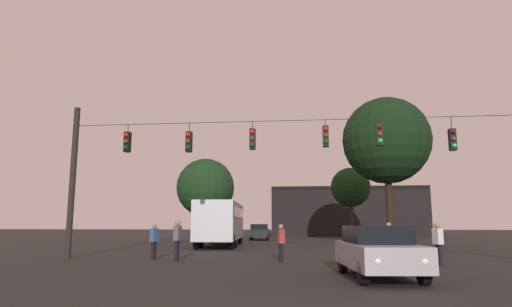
% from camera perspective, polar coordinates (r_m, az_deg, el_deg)
% --- Properties ---
extents(ground_plane, '(168.00, 168.00, 0.00)m').
position_cam_1_polar(ground_plane, '(30.63, 5.24, -12.18)').
color(ground_plane, black).
rests_on(ground_plane, ground).
extents(overhead_signal_span, '(20.73, 0.44, 7.10)m').
position_cam_1_polar(overhead_signal_span, '(19.31, 4.32, -1.41)').
color(overhead_signal_span, black).
rests_on(overhead_signal_span, ground).
extents(city_bus, '(3.38, 11.17, 3.00)m').
position_cam_1_polar(city_bus, '(31.35, -4.60, -8.71)').
color(city_bus, '#B7BCC6').
rests_on(city_bus, ground).
extents(car_near_right, '(2.18, 4.46, 1.52)m').
position_cam_1_polar(car_near_right, '(13.50, 15.80, -12.27)').
color(car_near_right, '#99999E').
rests_on(car_near_right, ground).
extents(car_far_left, '(2.01, 4.41, 1.52)m').
position_cam_1_polar(car_far_left, '(42.47, 0.45, -10.32)').
color(car_far_left, black).
rests_on(car_far_left, ground).
extents(pedestrian_crossing_left, '(0.35, 0.42, 1.58)m').
position_cam_1_polar(pedestrian_crossing_left, '(19.99, -13.34, -11.02)').
color(pedestrian_crossing_left, black).
rests_on(pedestrian_crossing_left, ground).
extents(pedestrian_crossing_center, '(0.34, 0.42, 1.55)m').
position_cam_1_polar(pedestrian_crossing_center, '(18.23, 3.34, -11.49)').
color(pedestrian_crossing_center, black).
rests_on(pedestrian_crossing_center, ground).
extents(pedestrian_crossing_right, '(0.32, 0.41, 1.64)m').
position_cam_1_polar(pedestrian_crossing_right, '(20.52, 17.25, -10.70)').
color(pedestrian_crossing_right, black).
rests_on(pedestrian_crossing_right, ground).
extents(pedestrian_near_bus, '(0.28, 0.39, 1.73)m').
position_cam_1_polar(pedestrian_near_bus, '(19.20, -10.38, -10.91)').
color(pedestrian_near_bus, black).
rests_on(pedestrian_near_bus, ground).
extents(pedestrian_trailing, '(0.35, 0.42, 1.61)m').
position_cam_1_polar(pedestrian_trailing, '(18.24, 22.97, -10.68)').
color(pedestrian_trailing, black).
rests_on(pedestrian_trailing, ground).
extents(corner_building, '(18.88, 12.42, 6.08)m').
position_cam_1_polar(corner_building, '(59.30, 11.72, -7.66)').
color(corner_building, black).
rests_on(corner_building, ground).
extents(tree_left_silhouette, '(3.82, 3.82, 6.97)m').
position_cam_1_polar(tree_left_silhouette, '(42.85, 12.42, -4.44)').
color(tree_left_silhouette, '#2D2116').
rests_on(tree_left_silhouette, ground).
extents(tree_behind_building, '(6.39, 6.39, 10.83)m').
position_cam_1_polar(tree_behind_building, '(33.12, 16.88, 1.62)').
color(tree_behind_building, black).
rests_on(tree_behind_building, ground).
extents(tree_right_far, '(5.80, 5.80, 8.09)m').
position_cam_1_polar(tree_right_far, '(43.80, -6.70, -4.50)').
color(tree_right_far, '#2D2116').
rests_on(tree_right_far, ground).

